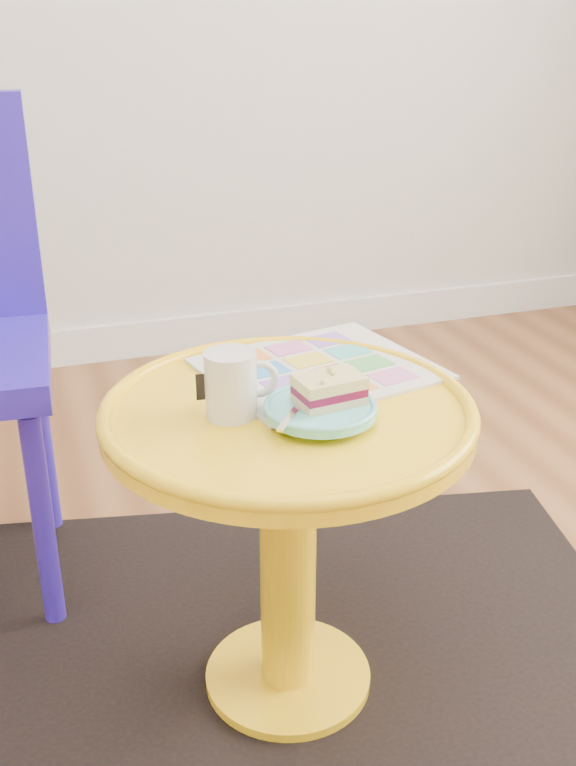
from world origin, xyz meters
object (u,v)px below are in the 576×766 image
object	(u,v)px
mug	(232,382)
newspaper	(318,369)
plate	(320,410)
side_table	(288,494)

from	to	relation	value
mug	newspaper	bearing A→B (deg)	40.40
mug	plate	world-z (taller)	mug
side_table	mug	world-z (taller)	mug
newspaper	mug	bearing A→B (deg)	-158.72
newspaper	plate	xyz separation A→B (m)	(-0.06, -0.17, 0.01)
side_table	mug	size ratio (longest dim) A/B	5.16
side_table	plate	distance (m)	0.18
newspaper	mug	distance (m)	0.21
newspaper	plate	world-z (taller)	plate
side_table	plate	xyz separation A→B (m)	(0.03, -0.05, 0.16)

